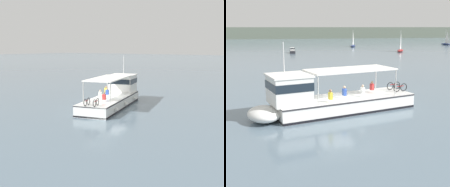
{
  "view_description": "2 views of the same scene",
  "coord_description": "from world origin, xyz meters",
  "views": [
    {
      "loc": [
        25.71,
        18.26,
        6.38
      ],
      "look_at": [
        0.1,
        -0.19,
        1.4
      ],
      "focal_mm": 47.9,
      "sensor_mm": 36.0,
      "label": 1
    },
    {
      "loc": [
        -4.09,
        -21.98,
        6.31
      ],
      "look_at": [
        0.1,
        -0.19,
        1.4
      ],
      "focal_mm": 48.52,
      "sensor_mm": 36.0,
      "label": 2
    }
  ],
  "objects": [
    {
      "name": "ground_plane",
      "position": [
        0.0,
        0.0,
        0.0
      ],
      "size": [
        400.0,
        400.0,
        0.0
      ],
      "primitive_type": "plane",
      "color": "slate"
    },
    {
      "name": "ferry_main",
      "position": [
        -0.88,
        -0.47,
        1.02
      ],
      "size": [
        13.06,
        6.5,
        5.32
      ],
      "color": "white",
      "rests_on": "ground"
    }
  ]
}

